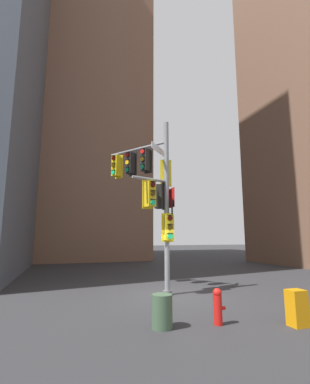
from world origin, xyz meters
TOP-DOWN VIEW (x-y plane):
  - ground at (0.00, 0.00)m, footprint 120.00×120.00m
  - building_mid_block at (-3.49, 22.12)m, footprint 15.09×15.09m
  - signal_pole_assembly at (-0.49, 0.54)m, footprint 2.26×3.25m
  - fire_hydrant at (-0.04, -3.86)m, footprint 0.33×0.23m
  - newspaper_box at (1.81, -4.59)m, footprint 0.45×0.36m
  - trash_bin at (-1.51, -3.67)m, footprint 0.51×0.51m

SIDE VIEW (x-z plane):
  - ground at x=0.00m, z-range 0.00..0.00m
  - trash_bin at x=-1.51m, z-range 0.00..0.80m
  - newspaper_box at x=1.81m, z-range 0.00..0.89m
  - fire_hydrant at x=-0.04m, z-range 0.02..0.93m
  - signal_pole_assembly at x=-0.49m, z-range 0.80..7.87m
  - building_mid_block at x=-3.49m, z-range 0.00..31.08m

